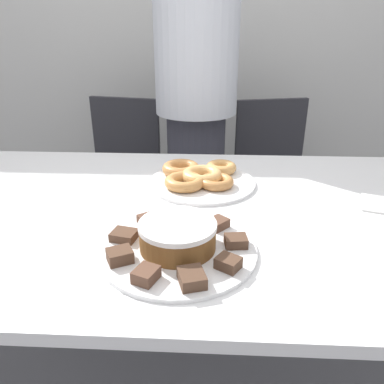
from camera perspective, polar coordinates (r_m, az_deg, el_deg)
wall_back at (r=2.54m, az=0.74°, el=25.55°), size 8.00×0.05×2.60m
table at (r=1.11m, az=-2.62°, el=-5.97°), size 1.84×0.98×0.76m
person_standing at (r=1.81m, az=0.64°, el=13.50°), size 0.38×0.38×1.72m
office_chair_left at (r=2.14m, az=-11.09°, el=0.93°), size 0.52×0.52×0.87m
office_chair_right at (r=2.11m, az=12.65°, el=0.45°), size 0.53×0.53×0.87m
plate_cake at (r=0.87m, az=-2.17°, el=-8.72°), size 0.36×0.36×0.01m
plate_donuts at (r=1.23m, az=1.52°, el=1.48°), size 0.35×0.35×0.01m
frosted_cake at (r=0.85m, az=-2.20°, el=-6.61°), size 0.18×0.18×0.06m
lamington_0 at (r=0.95m, az=3.91°, el=-4.80°), size 0.06×0.06×0.02m
lamington_1 at (r=0.98m, az=-1.07°, el=-3.66°), size 0.05×0.06×0.02m
lamington_2 at (r=0.97m, az=-6.40°, el=-4.31°), size 0.07×0.08×0.02m
lamington_3 at (r=0.91m, az=-10.29°, el=-6.50°), size 0.07×0.06×0.02m
lamington_4 at (r=0.83m, az=-10.93°, el=-9.50°), size 0.07×0.06×0.03m
lamington_5 at (r=0.77m, az=-7.02°, el=-12.40°), size 0.06×0.06×0.03m
lamington_6 at (r=0.75m, az=-0.03°, el=-12.95°), size 0.06×0.07×0.03m
lamington_7 at (r=0.80m, az=5.54°, el=-10.70°), size 0.06×0.06×0.03m
lamington_8 at (r=0.88m, az=6.70°, el=-7.43°), size 0.06×0.05×0.02m
donut_0 at (r=1.22m, az=1.53°, el=2.53°), size 0.13×0.13×0.04m
donut_1 at (r=1.18m, az=-1.14°, el=1.57°), size 0.13×0.13×0.03m
donut_2 at (r=1.18m, az=3.71°, el=1.59°), size 0.11×0.11×0.03m
donut_3 at (r=1.30m, az=4.46°, el=3.74°), size 0.10×0.10×0.03m
donut_4 at (r=1.29m, az=-1.76°, el=3.62°), size 0.13×0.13×0.04m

